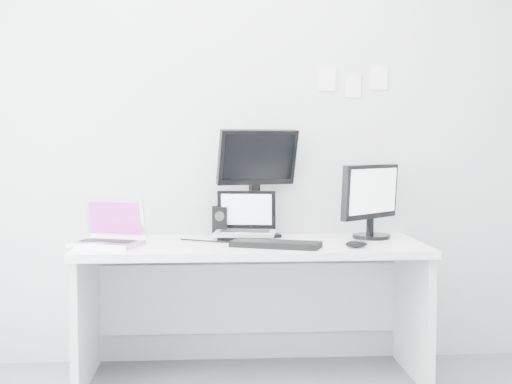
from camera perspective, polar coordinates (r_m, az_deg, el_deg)
back_wall at (r=3.97m, az=-0.63°, el=5.41°), size 3.60×0.00×3.60m
desk at (r=3.73m, az=-0.33°, el=-9.76°), size 1.80×0.70×0.73m
macbook at (r=3.64m, az=-12.18°, el=-2.35°), size 0.40×0.35×0.25m
speaker at (r=3.91m, az=-3.01°, el=-2.43°), size 0.09×0.09×0.17m
dell_laptop at (r=3.76m, az=-0.94°, el=-1.90°), size 0.36×0.30×0.27m
rear_monitor at (r=3.86m, az=0.03°, el=0.83°), size 0.48×0.30×0.62m
samsung_monitor at (r=3.87m, az=9.47°, el=-0.66°), size 0.49×0.46×0.42m
keyboard at (r=3.51m, az=1.64°, el=-4.30°), size 0.48×0.31×0.03m
mouse at (r=3.52m, az=8.24°, el=-4.25°), size 0.12×0.08×0.04m
wall_note_0 at (r=4.03m, az=5.85°, el=9.22°), size 0.10×0.00×0.14m
wall_note_1 at (r=4.06m, az=7.96°, el=8.60°), size 0.09×0.00×0.13m
wall_note_2 at (r=4.09m, az=10.05°, el=9.24°), size 0.10×0.00×0.14m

